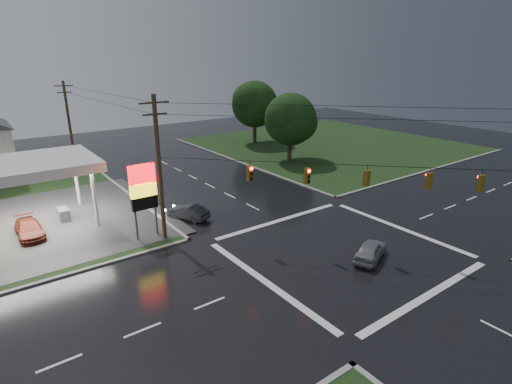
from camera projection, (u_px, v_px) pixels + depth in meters
ground at (341, 251)px, 29.11m from camera, size 120.00×120.00×0.00m
grass_ne at (330, 144)px, 63.46m from camera, size 36.00×36.00×0.08m
pylon_sign at (143, 189)px, 29.94m from camera, size 2.00×0.35×6.00m
utility_pole_nw at (159, 168)px, 29.18m from camera, size 2.20×0.32×11.00m
utility_pole_n at (69, 121)px, 50.99m from camera, size 2.20×0.32×10.50m
traffic_signals at (348, 165)px, 27.00m from camera, size 26.87×26.87×1.47m
tree_ne_near at (291, 119)px, 51.97m from camera, size 7.99×6.80×8.98m
tree_ne_far at (256, 104)px, 62.60m from camera, size 8.46×7.20×9.80m
car_north at (188, 212)px, 34.62m from camera, size 2.83×4.04×1.26m
car_crossing at (370, 250)px, 27.77m from camera, size 4.10×2.89×1.30m
car_pump at (29, 229)px, 31.16m from camera, size 1.84×4.44×1.28m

